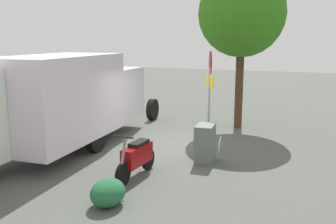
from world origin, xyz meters
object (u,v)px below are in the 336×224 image
(stop_sign, at_px, (210,82))
(street_tree, at_px, (242,14))
(bike_rack_hoop, at_px, (220,150))
(box_truck_near, at_px, (76,96))
(utility_cabinet, at_px, (205,143))
(motorcycle, at_px, (137,157))

(stop_sign, relative_size, street_tree, 0.51)
(stop_sign, height_order, bike_rack_hoop, stop_sign)
(box_truck_near, relative_size, bike_rack_hoop, 9.43)
(utility_cabinet, height_order, bike_rack_hoop, utility_cabinet)
(utility_cabinet, bearing_deg, bike_rack_hoop, 174.60)
(stop_sign, bearing_deg, utility_cabinet, 13.91)
(box_truck_near, height_order, street_tree, street_tree)
(bike_rack_hoop, bearing_deg, utility_cabinet, -5.40)
(motorcycle, bearing_deg, box_truck_near, -117.97)
(motorcycle, bearing_deg, bike_rack_hoop, 158.41)
(motorcycle, xyz_separation_m, street_tree, (-6.27, 1.19, 3.81))
(box_truck_near, distance_m, utility_cabinet, 4.49)
(street_tree, bearing_deg, bike_rack_hoop, 2.86)
(motorcycle, xyz_separation_m, stop_sign, (-3.93, 0.70, 1.50))
(stop_sign, bearing_deg, motorcycle, -10.10)
(box_truck_near, xyz_separation_m, stop_sign, (-2.11, 3.82, 0.40))
(stop_sign, bearing_deg, street_tree, 168.09)
(bike_rack_hoop, bearing_deg, box_truck_near, -74.72)
(motorcycle, height_order, stop_sign, stop_sign)
(box_truck_near, distance_m, bike_rack_hoop, 4.91)
(street_tree, bearing_deg, stop_sign, -11.91)
(stop_sign, xyz_separation_m, utility_cabinet, (2.16, 0.53, -1.49))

